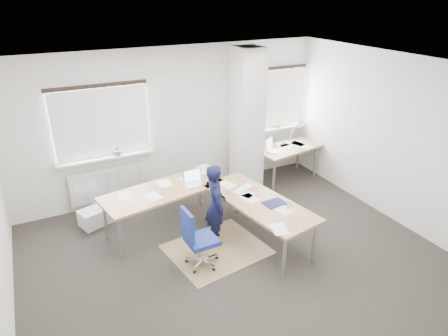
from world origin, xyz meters
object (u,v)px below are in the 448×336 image
desk_main (211,196)px  person (216,204)px  task_chair (200,250)px  desk_side (288,149)px

desk_main → person: 0.23m
desk_main → person: size_ratio=2.13×
desk_main → person: (-0.03, -0.22, -0.03)m
task_chair → person: size_ratio=0.72×
person → task_chair: bearing=145.4°
task_chair → person: bearing=41.8°
desk_main → person: person is taller
desk_main → task_chair: (-0.51, -0.69, -0.43)m
desk_side → task_chair: 3.36m
desk_side → task_chair: desk_side is taller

